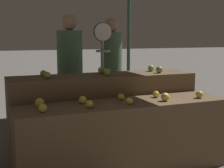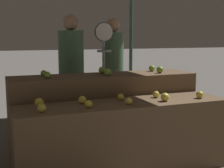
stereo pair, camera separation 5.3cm
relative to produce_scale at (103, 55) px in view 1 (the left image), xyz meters
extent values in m
cylinder|color=#33513D|center=(1.22, 1.75, 0.07)|extent=(0.07, 0.07, 2.48)
cube|color=brown|center=(-0.24, -1.27, -0.79)|extent=(2.22, 0.55, 0.75)
cube|color=brown|center=(-0.24, -0.67, -0.68)|extent=(2.22, 0.55, 0.97)
sphere|color=gold|center=(-1.09, -1.39, -0.38)|extent=(0.08, 0.08, 0.08)
sphere|color=gold|center=(-0.65, -1.37, -0.38)|extent=(0.07, 0.07, 0.07)
sphere|color=yellow|center=(-0.24, -1.38, -0.38)|extent=(0.07, 0.07, 0.07)
sphere|color=yellow|center=(0.18, -1.37, -0.37)|extent=(0.09, 0.09, 0.09)
sphere|color=gold|center=(0.61, -1.37, -0.38)|extent=(0.08, 0.08, 0.08)
sphere|color=gold|center=(-1.08, -1.16, -0.37)|extent=(0.09, 0.09, 0.09)
sphere|color=yellow|center=(-0.66, -1.17, -0.38)|extent=(0.08, 0.08, 0.08)
sphere|color=gold|center=(-0.23, -1.15, -0.38)|extent=(0.07, 0.07, 0.07)
sphere|color=yellow|center=(0.19, -1.16, -0.38)|extent=(0.07, 0.07, 0.07)
sphere|color=#84AD3D|center=(-0.93, -0.77, -0.16)|extent=(0.08, 0.08, 0.08)
sphere|color=#8EB247|center=(-0.24, -0.78, -0.15)|extent=(0.09, 0.09, 0.09)
sphere|color=#7AA338|center=(0.46, -0.77, -0.16)|extent=(0.09, 0.09, 0.09)
sphere|color=#7AA338|center=(-0.94, -0.57, -0.16)|extent=(0.07, 0.07, 0.07)
sphere|color=#84AD3D|center=(-0.23, -0.57, -0.15)|extent=(0.09, 0.09, 0.09)
sphere|color=#84AD3D|center=(0.46, -0.56, -0.16)|extent=(0.08, 0.08, 0.08)
cylinder|color=#99999E|center=(0.00, 0.01, -0.41)|extent=(0.04, 0.04, 1.51)
cylinder|color=black|center=(0.00, 0.01, 0.31)|extent=(0.27, 0.01, 0.27)
cylinder|color=silver|center=(0.00, -0.01, 0.31)|extent=(0.25, 0.02, 0.25)
cylinder|color=#99999E|center=(0.00, -0.01, 0.12)|extent=(0.01, 0.01, 0.14)
cylinder|color=#99999E|center=(0.00, -0.01, 0.05)|extent=(0.20, 0.20, 0.03)
cube|color=#2D2D38|center=(-0.39, 0.33, -0.77)|extent=(0.30, 0.21, 0.81)
cylinder|color=#476B4C|center=(-0.39, 0.33, -0.01)|extent=(0.43, 0.43, 0.70)
sphere|color=tan|center=(-0.39, 0.33, 0.45)|extent=(0.23, 0.23, 0.23)
cube|color=#2D2D38|center=(0.31, 0.46, -0.77)|extent=(0.29, 0.23, 0.79)
cylinder|color=#476B4C|center=(0.31, 0.46, -0.03)|extent=(0.43, 0.43, 0.69)
sphere|color=tan|center=(0.31, 0.46, 0.43)|extent=(0.22, 0.22, 0.22)
camera|label=1|loc=(-1.54, -4.12, 0.25)|focal=50.00mm
camera|label=2|loc=(-1.49, -4.14, 0.25)|focal=50.00mm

